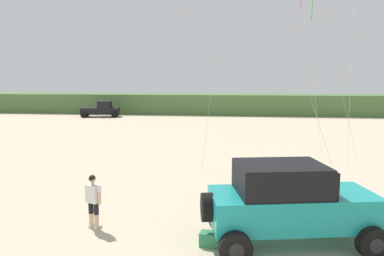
% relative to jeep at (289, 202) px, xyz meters
% --- Properties ---
extents(dune_ridge, '(90.00, 7.57, 2.65)m').
position_rel_jeep_xyz_m(dune_ridge, '(-9.02, 40.89, 0.12)').
color(dune_ridge, '#4C703D').
rests_on(dune_ridge, ground_plane).
extents(jeep, '(5.01, 3.21, 2.26)m').
position_rel_jeep_xyz_m(jeep, '(0.00, 0.00, 0.00)').
color(jeep, teal).
rests_on(jeep, ground_plane).
extents(person_watching, '(0.59, 0.42, 1.67)m').
position_rel_jeep_xyz_m(person_watching, '(-5.72, 0.33, -0.26)').
color(person_watching, '#DBB28E').
rests_on(person_watching, ground_plane).
extents(cooler_box, '(0.61, 0.44, 0.38)m').
position_rel_jeep_xyz_m(cooler_box, '(-2.11, -0.41, -1.01)').
color(cooler_box, '#2D7F51').
rests_on(cooler_box, ground_plane).
extents(distant_pickup, '(4.90, 3.25, 1.98)m').
position_rel_jeep_xyz_m(distant_pickup, '(-18.57, 33.86, -0.26)').
color(distant_pickup, black).
rests_on(distant_pickup, ground_plane).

